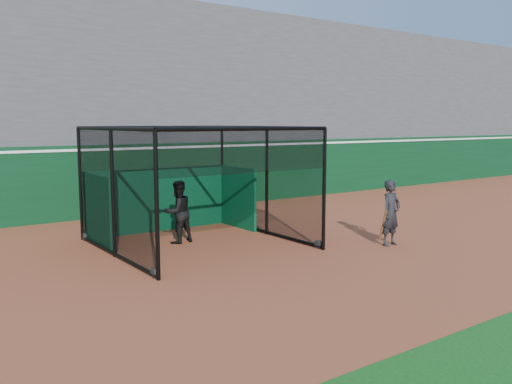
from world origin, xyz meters
TOP-DOWN VIEW (x-y plane):
  - ground at (0.00, 0.00)m, footprint 120.00×120.00m
  - outfield_wall at (0.00, 8.50)m, footprint 50.00×0.50m
  - grandstand at (0.00, 12.27)m, footprint 50.00×7.85m
  - batting_cage at (-0.83, 2.78)m, footprint 4.73×4.96m
  - batter at (-1.16, 3.25)m, footprint 0.92×0.77m
  - on_deck_player at (3.31, -0.32)m, footprint 0.67×0.47m

SIDE VIEW (x-z plane):
  - ground at x=0.00m, z-range 0.00..0.00m
  - batter at x=-1.16m, z-range 0.00..1.71m
  - on_deck_player at x=3.31m, z-range 0.00..1.75m
  - outfield_wall at x=0.00m, z-range 0.04..2.54m
  - batting_cage at x=-0.83m, z-range 0.00..3.11m
  - grandstand at x=0.00m, z-range 0.00..8.95m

